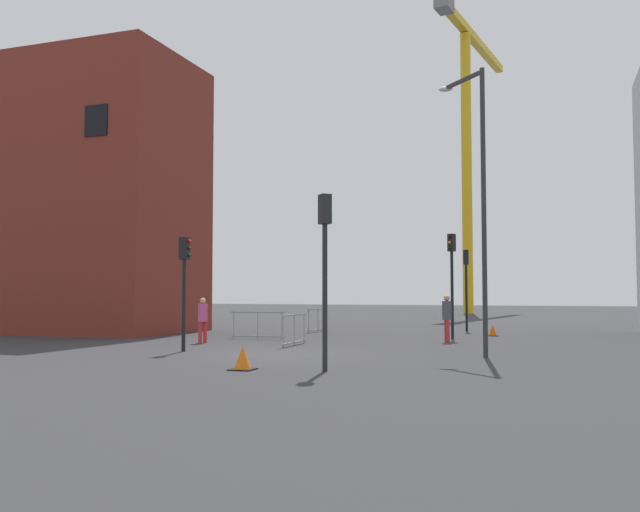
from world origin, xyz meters
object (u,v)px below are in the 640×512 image
at_px(streetlamp_tall, 478,187).
at_px(traffic_light_far, 184,274).
at_px(traffic_light_island, 325,253).
at_px(pedestrian_walking, 447,315).
at_px(traffic_cone_orange, 493,331).
at_px(pedestrian_waiting, 203,317).
at_px(traffic_cone_striped, 243,359).
at_px(traffic_light_corner, 466,276).
at_px(construction_crane, 468,121).
at_px(traffic_light_verge, 452,268).

distance_m(streetlamp_tall, traffic_light_far, 9.33).
bearing_deg(traffic_light_island, streetlamp_tall, 58.69).
height_order(traffic_light_island, pedestrian_walking, traffic_light_island).
xyz_separation_m(streetlamp_tall, traffic_cone_orange, (-0.48, 9.55, -4.67)).
bearing_deg(pedestrian_waiting, streetlamp_tall, -11.14).
distance_m(pedestrian_waiting, traffic_cone_striped, 8.94).
distance_m(traffic_light_corner, traffic_cone_striped, 18.51).
distance_m(traffic_light_island, traffic_cone_striped, 3.19).
height_order(traffic_light_island, traffic_cone_striped, traffic_light_island).
xyz_separation_m(pedestrian_waiting, traffic_cone_orange, (9.61, 7.56, -0.73)).
relative_size(streetlamp_tall, traffic_light_far, 2.34).
distance_m(construction_crane, pedestrian_waiting, 42.12).
height_order(traffic_light_island, traffic_light_corner, traffic_light_island).
height_order(construction_crane, pedestrian_walking, construction_crane).
height_order(traffic_light_corner, pedestrian_walking, traffic_light_corner).
relative_size(streetlamp_tall, pedestrian_walking, 4.77).
height_order(construction_crane, traffic_light_far, construction_crane).
relative_size(traffic_light_far, pedestrian_walking, 2.04).
distance_m(streetlamp_tall, traffic_light_island, 6.20).
bearing_deg(traffic_light_island, pedestrian_walking, 82.76).
distance_m(traffic_light_far, pedestrian_waiting, 3.85).
bearing_deg(pedestrian_waiting, traffic_light_corner, 53.09).
bearing_deg(traffic_light_island, traffic_light_corner, 86.57).
bearing_deg(pedestrian_waiting, traffic_light_island, -44.60).
relative_size(construction_crane, traffic_light_island, 6.22).
bearing_deg(traffic_light_verge, construction_crane, 95.59).
distance_m(streetlamp_tall, pedestrian_waiting, 11.01).
height_order(pedestrian_walking, pedestrian_waiting, pedestrian_walking).
relative_size(traffic_light_island, traffic_light_verge, 0.99).
xyz_separation_m(streetlamp_tall, traffic_light_verge, (-1.84, 7.26, -2.09)).
height_order(construction_crane, traffic_light_island, construction_crane).
height_order(construction_crane, streetlamp_tall, construction_crane).
bearing_deg(traffic_cone_orange, traffic_light_corner, 114.45).
height_order(pedestrian_waiting, traffic_cone_striped, pedestrian_waiting).
bearing_deg(pedestrian_waiting, traffic_light_verge, 32.56).
xyz_separation_m(traffic_light_verge, pedestrian_waiting, (-8.25, -5.27, -1.84)).
relative_size(traffic_light_corner, traffic_light_verge, 0.93).
distance_m(streetlamp_tall, traffic_light_corner, 13.16).
relative_size(construction_crane, pedestrian_walking, 14.75).
xyz_separation_m(traffic_light_island, traffic_light_corner, (1.07, 17.79, -0.16)).
xyz_separation_m(traffic_light_far, pedestrian_waiting, (-1.19, 3.35, -1.47)).
distance_m(traffic_light_island, traffic_light_far, 6.90).
bearing_deg(traffic_cone_orange, pedestrian_waiting, -141.82).
distance_m(traffic_light_corner, traffic_light_verge, 5.56).
bearing_deg(traffic_light_island, traffic_cone_orange, 80.04).
distance_m(traffic_light_island, traffic_light_corner, 17.82).
distance_m(pedestrian_walking, traffic_cone_orange, 4.61).
distance_m(construction_crane, streetlamp_tall, 42.68).
bearing_deg(traffic_cone_striped, traffic_light_corner, 80.56).
distance_m(traffic_light_corner, pedestrian_waiting, 13.64).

